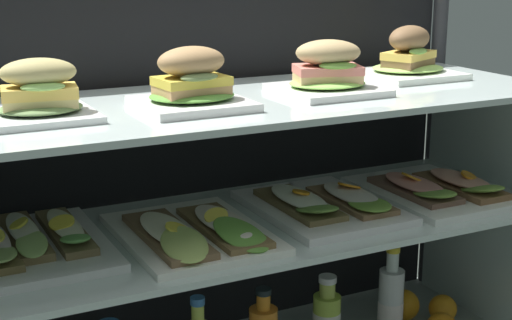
# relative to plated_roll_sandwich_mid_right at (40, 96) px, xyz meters

# --- Properties ---
(case_frame) EXTENTS (1.37, 0.53, 0.94)m
(case_frame) POSITION_rel_plated_roll_sandwich_mid_right_xyz_m (0.43, 0.15, -0.19)
(case_frame) COLOR #333338
(case_frame) RESTS_ON ground
(riser_lower_tier) EXTENTS (1.30, 0.45, 0.35)m
(riser_lower_tier) POSITION_rel_plated_roll_sandwich_mid_right_xyz_m (0.43, 0.02, -0.49)
(riser_lower_tier) COLOR silver
(riser_lower_tier) RESTS_ON case_base_deck
(shelf_lower_glass) EXTENTS (1.31, 0.47, 0.01)m
(shelf_lower_glass) POSITION_rel_plated_roll_sandwich_mid_right_xyz_m (0.43, 0.02, -0.31)
(shelf_lower_glass) COLOR silver
(shelf_lower_glass) RESTS_ON riser_lower_tier
(riser_upper_tier) EXTENTS (1.30, 0.45, 0.25)m
(riser_upper_tier) POSITION_rel_plated_roll_sandwich_mid_right_xyz_m (0.43, 0.02, -0.18)
(riser_upper_tier) COLOR silver
(riser_upper_tier) RESTS_ON shelf_lower_glass
(shelf_upper_glass) EXTENTS (1.31, 0.47, 0.01)m
(shelf_upper_glass) POSITION_rel_plated_roll_sandwich_mid_right_xyz_m (0.43, 0.02, -0.05)
(shelf_upper_glass) COLOR silver
(shelf_upper_glass) RESTS_ON riser_upper_tier
(plated_roll_sandwich_mid_right) EXTENTS (0.18, 0.18, 0.11)m
(plated_roll_sandwich_mid_right) POSITION_rel_plated_roll_sandwich_mid_right_xyz_m (0.00, 0.00, 0.00)
(plated_roll_sandwich_mid_right) COLOR white
(plated_roll_sandwich_mid_right) RESTS_ON shelf_upper_glass
(plated_roll_sandwich_mid_left) EXTENTS (0.20, 0.20, 0.12)m
(plated_roll_sandwich_mid_left) POSITION_rel_plated_roll_sandwich_mid_right_xyz_m (0.27, -0.03, 0.00)
(plated_roll_sandwich_mid_left) COLOR white
(plated_roll_sandwich_mid_left) RESTS_ON shelf_upper_glass
(plated_roll_sandwich_near_right_corner) EXTENTS (0.20, 0.20, 0.11)m
(plated_roll_sandwich_near_right_corner) POSITION_rel_plated_roll_sandwich_mid_right_xyz_m (0.58, -0.01, 0.00)
(plated_roll_sandwich_near_right_corner) COLOR white
(plated_roll_sandwich_near_right_corner) RESTS_ON shelf_upper_glass
(plated_roll_sandwich_near_left_corner) EXTENTS (0.21, 0.21, 0.12)m
(plated_roll_sandwich_near_left_corner) POSITION_rel_plated_roll_sandwich_mid_right_xyz_m (0.86, 0.09, 0.00)
(plated_roll_sandwich_near_left_corner) COLOR white
(plated_roll_sandwich_near_left_corner) RESTS_ON shelf_upper_glass
(open_sandwich_tray_near_right_corner) EXTENTS (0.27, 0.35, 0.06)m
(open_sandwich_tray_near_right_corner) POSITION_rel_plated_roll_sandwich_mid_right_xyz_m (-0.03, 0.05, -0.28)
(open_sandwich_tray_near_right_corner) COLOR white
(open_sandwich_tray_near_right_corner) RESTS_ON shelf_lower_glass
(open_sandwich_tray_right_of_center) EXTENTS (0.27, 0.36, 0.06)m
(open_sandwich_tray_right_of_center) POSITION_rel_plated_roll_sandwich_mid_right_xyz_m (0.27, -0.03, -0.28)
(open_sandwich_tray_right_of_center) COLOR white
(open_sandwich_tray_right_of_center) RESTS_ON shelf_lower_glass
(open_sandwich_tray_left_of_center) EXTENTS (0.27, 0.35, 0.06)m
(open_sandwich_tray_left_of_center) POSITION_rel_plated_roll_sandwich_mid_right_xyz_m (0.59, 0.00, -0.28)
(open_sandwich_tray_left_of_center) COLOR white
(open_sandwich_tray_left_of_center) RESTS_ON shelf_lower_glass
(open_sandwich_tray_near_left_corner) EXTENTS (0.27, 0.35, 0.06)m
(open_sandwich_tray_near_left_corner) POSITION_rel_plated_roll_sandwich_mid_right_xyz_m (0.87, -0.02, -0.28)
(open_sandwich_tray_near_left_corner) COLOR white
(open_sandwich_tray_near_left_corner) RESTS_ON shelf_lower_glass
(juice_bottle_tucked_behind) EXTENTS (0.06, 0.06, 0.24)m
(juice_bottle_tucked_behind) POSITION_rel_plated_roll_sandwich_mid_right_xyz_m (0.80, 0.03, -0.57)
(juice_bottle_tucked_behind) COLOR silver
(juice_bottle_tucked_behind) RESTS_ON case_base_deck
(orange_fruit_beside_bottles) EXTENTS (0.07, 0.07, 0.07)m
(orange_fruit_beside_bottles) POSITION_rel_plated_roll_sandwich_mid_right_xyz_m (0.97, 0.04, -0.63)
(orange_fruit_beside_bottles) COLOR orange
(orange_fruit_beside_bottles) RESTS_ON case_base_deck
(orange_fruit_near_left_post) EXTENTS (0.08, 0.08, 0.08)m
(orange_fruit_near_left_post) POSITION_rel_plated_roll_sandwich_mid_right_xyz_m (0.89, 0.09, -0.63)
(orange_fruit_near_left_post) COLOR orange
(orange_fruit_near_left_post) RESTS_ON case_base_deck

